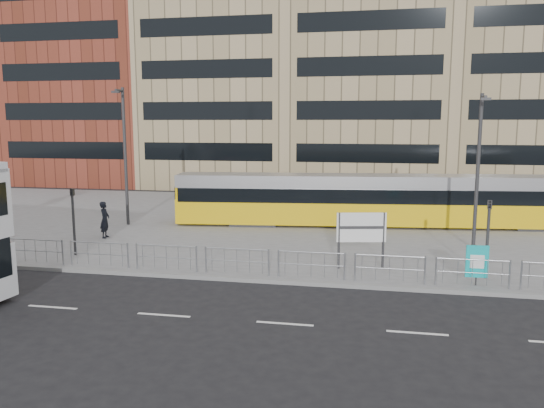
% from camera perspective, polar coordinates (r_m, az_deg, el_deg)
% --- Properties ---
extents(ground, '(120.00, 120.00, 0.00)m').
position_cam_1_polar(ground, '(21.01, -2.26, -8.43)').
color(ground, black).
rests_on(ground, ground).
extents(plaza, '(64.00, 24.00, 0.15)m').
position_cam_1_polar(plaza, '(32.46, 2.50, -2.11)').
color(plaza, slate).
rests_on(plaza, ground).
extents(kerb, '(64.00, 0.25, 0.17)m').
position_cam_1_polar(kerb, '(21.04, -2.23, -8.19)').
color(kerb, gray).
rests_on(kerb, ground).
extents(building_row, '(70.40, 18.40, 31.20)m').
position_cam_1_polar(building_row, '(54.32, 7.79, 15.81)').
color(building_row, maroon).
rests_on(building_row, ground).
extents(pedestrian_barrier, '(32.07, 0.07, 1.10)m').
position_cam_1_polar(pedestrian_barrier, '(20.88, 3.42, -5.75)').
color(pedestrian_barrier, '#999CA2').
rests_on(pedestrian_barrier, plaza).
extents(road_markings, '(62.00, 0.12, 0.01)m').
position_cam_1_polar(road_markings, '(17.12, -1.99, -12.50)').
color(road_markings, white).
rests_on(road_markings, ground).
extents(tram, '(25.59, 5.17, 3.00)m').
position_cam_1_polar(tram, '(31.97, 12.82, 0.38)').
color(tram, '#E8B80C').
rests_on(tram, plaza).
extents(station_sign, '(2.04, 0.50, 2.37)m').
position_cam_1_polar(station_sign, '(22.31, 9.59, -2.77)').
color(station_sign, '#2D2D30').
rests_on(station_sign, plaza).
extents(ad_panel, '(0.82, 0.10, 1.53)m').
position_cam_1_polar(ad_panel, '(21.33, 21.18, -5.84)').
color(ad_panel, '#2D2D30').
rests_on(ad_panel, plaza).
extents(pedestrian, '(0.56, 0.77, 1.94)m').
position_cam_1_polar(pedestrian, '(29.35, -17.54, -1.62)').
color(pedestrian, black).
rests_on(pedestrian, plaza).
extents(traffic_light_west, '(0.21, 0.24, 3.10)m').
position_cam_1_polar(traffic_light_west, '(25.83, -20.61, -0.89)').
color(traffic_light_west, '#2D2D30').
rests_on(traffic_light_west, plaza).
extents(traffic_light_east, '(0.18, 0.21, 3.10)m').
position_cam_1_polar(traffic_light_east, '(22.22, 22.23, -2.48)').
color(traffic_light_east, '#2D2D30').
rests_on(traffic_light_east, plaza).
extents(lamp_post_west, '(0.45, 1.04, 8.05)m').
position_cam_1_polar(lamp_post_west, '(32.35, -15.57, 5.52)').
color(lamp_post_west, '#2D2D30').
rests_on(lamp_post_west, plaza).
extents(lamp_post_east, '(0.45, 1.04, 7.40)m').
position_cam_1_polar(lamp_post_east, '(26.95, 21.31, 3.94)').
color(lamp_post_east, '#2D2D30').
rests_on(lamp_post_east, plaza).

